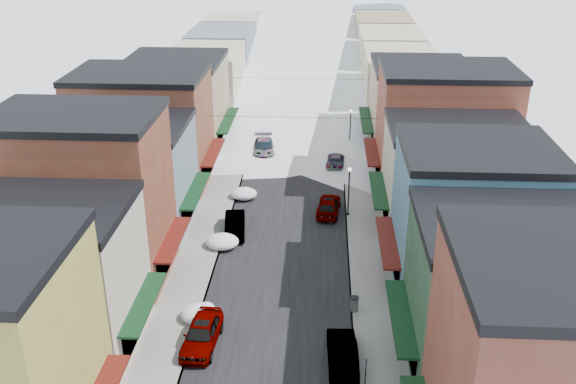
# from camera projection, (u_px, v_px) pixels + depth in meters

# --- Properties ---
(road) EXTENTS (10.00, 160.00, 0.01)m
(road) POSITION_uv_depth(u_px,v_px,m) (301.00, 116.00, 82.38)
(road) COLOR black
(road) RESTS_ON ground
(sidewalk_left) EXTENTS (3.20, 160.00, 0.15)m
(sidewalk_left) POSITION_uv_depth(u_px,v_px,m) (250.00, 115.00, 82.69)
(sidewalk_left) COLOR gray
(sidewalk_left) RESTS_ON ground
(sidewalk_right) EXTENTS (3.20, 160.00, 0.15)m
(sidewalk_right) POSITION_uv_depth(u_px,v_px,m) (352.00, 117.00, 82.01)
(sidewalk_right) COLOR gray
(sidewalk_right) RESTS_ON ground
(curb_left) EXTENTS (0.10, 160.00, 0.15)m
(curb_left) POSITION_uv_depth(u_px,v_px,m) (262.00, 115.00, 82.61)
(curb_left) COLOR slate
(curb_left) RESTS_ON ground
(curb_right) EXTENTS (0.10, 160.00, 0.15)m
(curb_right) POSITION_uv_depth(u_px,v_px,m) (340.00, 116.00, 82.09)
(curb_right) COLOR slate
(curb_right) RESTS_ON ground
(bldg_l_cream) EXTENTS (11.30, 8.20, 9.50)m
(bldg_l_cream) POSITION_uv_depth(u_px,v_px,m) (48.00, 278.00, 37.87)
(bldg_l_cream) COLOR beige
(bldg_l_cream) RESTS_ON ground
(bldg_l_brick_near) EXTENTS (12.30, 8.20, 12.50)m
(bldg_l_brick_near) POSITION_uv_depth(u_px,v_px,m) (83.00, 198.00, 44.57)
(bldg_l_brick_near) COLOR brown
(bldg_l_brick_near) RESTS_ON ground
(bldg_l_grayblue) EXTENTS (11.30, 9.20, 9.00)m
(bldg_l_grayblue) POSITION_uv_depth(u_px,v_px,m) (128.00, 175.00, 52.99)
(bldg_l_grayblue) COLOR slate
(bldg_l_grayblue) RESTS_ON ground
(bldg_l_brick_far) EXTENTS (13.30, 9.20, 11.00)m
(bldg_l_brick_far) POSITION_uv_depth(u_px,v_px,m) (143.00, 128.00, 60.83)
(bldg_l_brick_far) COLOR brown
(bldg_l_brick_far) RESTS_ON ground
(bldg_l_tan) EXTENTS (11.30, 11.20, 10.00)m
(bldg_l_tan) POSITION_uv_depth(u_px,v_px,m) (177.00, 103.00, 70.08)
(bldg_l_tan) COLOR #9A8765
(bldg_l_tan) RESTS_ON ground
(bldg_r_green) EXTENTS (11.30, 9.20, 9.50)m
(bldg_r_green) POSITION_uv_depth(u_px,v_px,m) (503.00, 297.00, 36.06)
(bldg_r_green) COLOR #1F412A
(bldg_r_green) RESTS_ON ground
(bldg_r_blue) EXTENTS (11.30, 9.20, 10.50)m
(bldg_r_blue) POSITION_uv_depth(u_px,v_px,m) (471.00, 218.00, 44.04)
(bldg_r_blue) COLOR teal
(bldg_r_blue) RESTS_ON ground
(bldg_r_cream) EXTENTS (12.30, 9.20, 9.00)m
(bldg_r_cream) POSITION_uv_depth(u_px,v_px,m) (454.00, 177.00, 52.52)
(bldg_r_cream) COLOR beige
(bldg_r_cream) RESTS_ON ground
(bldg_r_brick_far) EXTENTS (13.30, 9.20, 11.50)m
(bldg_r_brick_far) POSITION_uv_depth(u_px,v_px,m) (444.00, 128.00, 60.17)
(bldg_r_brick_far) COLOR brown
(bldg_r_brick_far) RESTS_ON ground
(bldg_r_tan) EXTENTS (11.30, 11.20, 9.50)m
(bldg_r_tan) POSITION_uv_depth(u_px,v_px,m) (418.00, 107.00, 69.74)
(bldg_r_tan) COLOR tan
(bldg_r_tan) RESTS_ON ground
(distant_blocks) EXTENTS (34.00, 55.00, 8.00)m
(distant_blocks) POSITION_uv_depth(u_px,v_px,m) (307.00, 48.00, 101.67)
(distant_blocks) COLOR gray
(distant_blocks) RESTS_ON ground
(overhead_cables) EXTENTS (16.40, 15.04, 0.04)m
(overhead_cables) POSITION_uv_depth(u_px,v_px,m) (297.00, 96.00, 68.46)
(overhead_cables) COLOR black
(overhead_cables) RESTS_ON ground
(car_silver_sedan) EXTENTS (2.31, 5.05, 1.68)m
(car_silver_sedan) POSITION_uv_depth(u_px,v_px,m) (202.00, 333.00, 39.39)
(car_silver_sedan) COLOR gray
(car_silver_sedan) RESTS_ON ground
(car_dark_hatch) EXTENTS (2.12, 4.75, 1.51)m
(car_dark_hatch) POSITION_uv_depth(u_px,v_px,m) (235.00, 225.00, 52.89)
(car_dark_hatch) COLOR black
(car_dark_hatch) RESTS_ON ground
(car_silver_wagon) EXTENTS (2.83, 5.88, 1.65)m
(car_silver_wagon) POSITION_uv_depth(u_px,v_px,m) (264.00, 147.00, 69.47)
(car_silver_wagon) COLOR #A0A2A8
(car_silver_wagon) RESTS_ON ground
(car_green_sedan) EXTENTS (1.89, 4.93, 1.60)m
(car_green_sedan) POSITION_uv_depth(u_px,v_px,m) (342.00, 353.00, 37.74)
(car_green_sedan) COLOR black
(car_green_sedan) RESTS_ON ground
(car_gray_suv) EXTENTS (2.38, 4.88, 1.60)m
(car_gray_suv) POSITION_uv_depth(u_px,v_px,m) (329.00, 205.00, 56.25)
(car_gray_suv) COLOR #96979E
(car_gray_suv) RESTS_ON ground
(car_black_sedan) EXTENTS (2.24, 4.77, 1.34)m
(car_black_sedan) POSITION_uv_depth(u_px,v_px,m) (336.00, 160.00, 66.48)
(car_black_sedan) COLOR black
(car_black_sedan) RESTS_ON ground
(car_lane_silver) EXTENTS (2.28, 5.03, 1.68)m
(car_lane_silver) POSITION_uv_depth(u_px,v_px,m) (284.00, 119.00, 78.79)
(car_lane_silver) COLOR #9C9EA4
(car_lane_silver) RESTS_ON ground
(car_lane_white) EXTENTS (2.66, 5.00, 1.34)m
(car_lane_white) POSITION_uv_depth(u_px,v_px,m) (310.00, 99.00, 87.11)
(car_lane_white) COLOR white
(car_lane_white) RESTS_ON ground
(parking_sign) EXTENTS (0.07, 0.33, 2.40)m
(parking_sign) POSITION_uv_depth(u_px,v_px,m) (366.00, 374.00, 34.92)
(parking_sign) COLOR black
(parking_sign) RESTS_ON sidewalk_right
(trash_can) EXTENTS (0.60, 0.60, 1.01)m
(trash_can) POSITION_uv_depth(u_px,v_px,m) (354.00, 304.00, 42.63)
(trash_can) COLOR slate
(trash_can) RESTS_ON sidewalk_right
(streetlamp_near) EXTENTS (0.37, 0.37, 4.44)m
(streetlamp_near) POSITION_uv_depth(u_px,v_px,m) (349.00, 185.00, 54.90)
(streetlamp_near) COLOR black
(streetlamp_near) RESTS_ON sidewalk_right
(streetlamp_far) EXTENTS (0.37, 0.37, 4.51)m
(streetlamp_far) POSITION_uv_depth(u_px,v_px,m) (350.00, 124.00, 69.98)
(streetlamp_far) COLOR black
(streetlamp_far) RESTS_ON sidewalk_right
(snow_pile_near) EXTENTS (2.51, 2.74, 1.06)m
(snow_pile_near) POSITION_uv_depth(u_px,v_px,m) (200.00, 313.00, 41.89)
(snow_pile_near) COLOR white
(snow_pile_near) RESTS_ON ground
(snow_pile_mid) EXTENTS (2.63, 2.82, 1.11)m
(snow_pile_mid) POSITION_uv_depth(u_px,v_px,m) (223.00, 241.00, 50.79)
(snow_pile_mid) COLOR white
(snow_pile_mid) RESTS_ON ground
(snow_pile_far) EXTENTS (2.46, 2.71, 1.04)m
(snow_pile_far) POSITION_uv_depth(u_px,v_px,m) (244.00, 193.00, 59.25)
(snow_pile_far) COLOR white
(snow_pile_far) RESTS_ON ground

